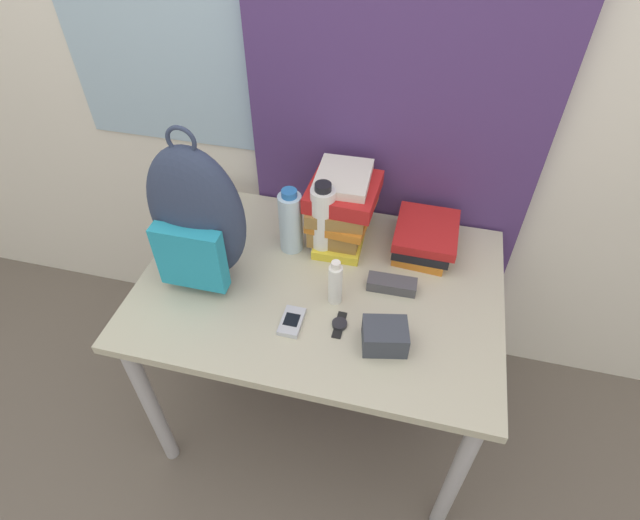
{
  "coord_description": "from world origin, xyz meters",
  "views": [
    {
      "loc": [
        0.25,
        -0.65,
        1.87
      ],
      "look_at": [
        0.0,
        0.39,
        0.84
      ],
      "focal_mm": 28.0,
      "sensor_mm": 36.0,
      "label": 1
    }
  ],
  "objects_px": {
    "backpack": "(197,219)",
    "book_stack_left": "(341,207)",
    "book_stack_center": "(425,237)",
    "wristwatch": "(339,324)",
    "sports_bottle": "(323,221)",
    "sunscreen_bottle": "(335,283)",
    "water_bottle": "(291,222)",
    "sunglasses_case": "(392,284)",
    "camera_pouch": "(385,336)",
    "cell_phone": "(292,321)"
  },
  "relations": [
    {
      "from": "book_stack_center",
      "to": "sports_bottle",
      "type": "distance_m",
      "value": 0.35
    },
    {
      "from": "book_stack_left",
      "to": "cell_phone",
      "type": "relative_size",
      "value": 2.6
    },
    {
      "from": "backpack",
      "to": "cell_phone",
      "type": "xyz_separation_m",
      "value": [
        0.31,
        -0.13,
        -0.21
      ]
    },
    {
      "from": "sunscreen_bottle",
      "to": "sunglasses_case",
      "type": "height_order",
      "value": "sunscreen_bottle"
    },
    {
      "from": "book_stack_center",
      "to": "water_bottle",
      "type": "xyz_separation_m",
      "value": [
        -0.43,
        -0.1,
        0.06
      ]
    },
    {
      "from": "cell_phone",
      "to": "sports_bottle",
      "type": "bearing_deg",
      "value": 87.49
    },
    {
      "from": "water_bottle",
      "to": "wristwatch",
      "type": "bearing_deg",
      "value": -51.94
    },
    {
      "from": "book_stack_left",
      "to": "book_stack_center",
      "type": "height_order",
      "value": "book_stack_left"
    },
    {
      "from": "sunscreen_bottle",
      "to": "cell_phone",
      "type": "xyz_separation_m",
      "value": [
        -0.1,
        -0.12,
        -0.07
      ]
    },
    {
      "from": "backpack",
      "to": "book_stack_left",
      "type": "height_order",
      "value": "backpack"
    },
    {
      "from": "book_stack_left",
      "to": "camera_pouch",
      "type": "distance_m",
      "value": 0.48
    },
    {
      "from": "wristwatch",
      "to": "camera_pouch",
      "type": "bearing_deg",
      "value": -14.95
    },
    {
      "from": "book_stack_center",
      "to": "water_bottle",
      "type": "bearing_deg",
      "value": -166.35
    },
    {
      "from": "book_stack_left",
      "to": "sunglasses_case",
      "type": "relative_size",
      "value": 1.79
    },
    {
      "from": "book_stack_left",
      "to": "cell_phone",
      "type": "xyz_separation_m",
      "value": [
        -0.06,
        -0.41,
        -0.12
      ]
    },
    {
      "from": "backpack",
      "to": "book_stack_center",
      "type": "relative_size",
      "value": 2.0
    },
    {
      "from": "sunscreen_bottle",
      "to": "wristwatch",
      "type": "bearing_deg",
      "value": -69.52
    },
    {
      "from": "backpack",
      "to": "book_stack_left",
      "type": "distance_m",
      "value": 0.47
    },
    {
      "from": "wristwatch",
      "to": "book_stack_center",
      "type": "bearing_deg",
      "value": 62.81
    },
    {
      "from": "backpack",
      "to": "wristwatch",
      "type": "relative_size",
      "value": 5.31
    },
    {
      "from": "book_stack_center",
      "to": "camera_pouch",
      "type": "xyz_separation_m",
      "value": [
        -0.07,
        -0.43,
        -0.01
      ]
    },
    {
      "from": "sports_bottle",
      "to": "cell_phone",
      "type": "height_order",
      "value": "sports_bottle"
    },
    {
      "from": "sunglasses_case",
      "to": "camera_pouch",
      "type": "xyz_separation_m",
      "value": [
        0.01,
        -0.22,
        0.02
      ]
    },
    {
      "from": "cell_phone",
      "to": "sunglasses_case",
      "type": "xyz_separation_m",
      "value": [
        0.26,
        0.21,
        0.01
      ]
    },
    {
      "from": "cell_phone",
      "to": "wristwatch",
      "type": "bearing_deg",
      "value": 10.62
    },
    {
      "from": "sunscreen_bottle",
      "to": "cell_phone",
      "type": "bearing_deg",
      "value": -130.81
    },
    {
      "from": "book_stack_center",
      "to": "cell_phone",
      "type": "distance_m",
      "value": 0.54
    },
    {
      "from": "book_stack_left",
      "to": "book_stack_center",
      "type": "xyz_separation_m",
      "value": [
        0.28,
        0.01,
        -0.08
      ]
    },
    {
      "from": "sports_bottle",
      "to": "camera_pouch",
      "type": "relative_size",
      "value": 1.93
    },
    {
      "from": "sunscreen_bottle",
      "to": "wristwatch",
      "type": "height_order",
      "value": "sunscreen_bottle"
    },
    {
      "from": "sports_bottle",
      "to": "camera_pouch",
      "type": "distance_m",
      "value": 0.43
    },
    {
      "from": "camera_pouch",
      "to": "book_stack_center",
      "type": "bearing_deg",
      "value": 81.03
    },
    {
      "from": "backpack",
      "to": "book_stack_left",
      "type": "bearing_deg",
      "value": 36.5
    },
    {
      "from": "book_stack_left",
      "to": "sports_bottle",
      "type": "height_order",
      "value": "sports_bottle"
    },
    {
      "from": "backpack",
      "to": "sunglasses_case",
      "type": "height_order",
      "value": "backpack"
    },
    {
      "from": "sunglasses_case",
      "to": "wristwatch",
      "type": "distance_m",
      "value": 0.22
    },
    {
      "from": "book_stack_left",
      "to": "book_stack_center",
      "type": "bearing_deg",
      "value": 2.14
    },
    {
      "from": "book_stack_left",
      "to": "camera_pouch",
      "type": "relative_size",
      "value": 1.94
    },
    {
      "from": "water_bottle",
      "to": "wristwatch",
      "type": "distance_m",
      "value": 0.38
    },
    {
      "from": "sunscreen_bottle",
      "to": "sunglasses_case",
      "type": "bearing_deg",
      "value": 29.03
    },
    {
      "from": "book_stack_center",
      "to": "book_stack_left",
      "type": "bearing_deg",
      "value": -177.86
    },
    {
      "from": "book_stack_center",
      "to": "cell_phone",
      "type": "height_order",
      "value": "book_stack_center"
    },
    {
      "from": "water_bottle",
      "to": "sunscreen_bottle",
      "type": "height_order",
      "value": "water_bottle"
    },
    {
      "from": "cell_phone",
      "to": "camera_pouch",
      "type": "distance_m",
      "value": 0.27
    },
    {
      "from": "sunglasses_case",
      "to": "wristwatch",
      "type": "height_order",
      "value": "sunglasses_case"
    },
    {
      "from": "backpack",
      "to": "camera_pouch",
      "type": "bearing_deg",
      "value": -13.78
    },
    {
      "from": "book_stack_center",
      "to": "cell_phone",
      "type": "bearing_deg",
      "value": -128.89
    },
    {
      "from": "sports_bottle",
      "to": "sunscreen_bottle",
      "type": "height_order",
      "value": "sports_bottle"
    },
    {
      "from": "backpack",
      "to": "camera_pouch",
      "type": "relative_size",
      "value": 3.68
    },
    {
      "from": "book_stack_center",
      "to": "camera_pouch",
      "type": "relative_size",
      "value": 1.84
    }
  ]
}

